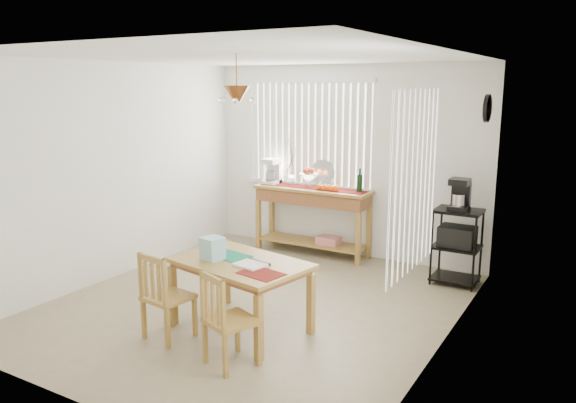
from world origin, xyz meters
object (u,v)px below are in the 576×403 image
Objects in this scene: wire_cart at (457,239)px; dining_table at (240,269)px; sideboard at (313,204)px; chair_left at (165,297)px; cart_items at (460,195)px; chair_right at (227,320)px.

wire_cart reaches higher than dining_table.
sideboard is 3.11m from chair_left.
wire_cart is at bearing -90.00° from cart_items.
cart_items is 3.53m from chair_left.
sideboard reaches higher than wire_cart.
dining_table is 0.74m from chair_left.
wire_cart reaches higher than chair_left.
dining_table is at bearing -122.31° from wire_cart.
sideboard is 2.08m from cart_items.
cart_items is at bearing 55.94° from chair_left.
chair_right is at bearing -63.28° from dining_table.
wire_cart is 3.21m from chair_right.
sideboard is at bearing 173.90° from cart_items.
chair_right reaches higher than dining_table.
chair_right is (-1.14, -3.00, -0.67)m from cart_items.
wire_cart is 1.08× the size of chair_left.
sideboard is 1.18× the size of dining_table.
cart_items is 0.26× the size of dining_table.
chair_right is (-1.14, -2.99, -0.14)m from wire_cart.
chair_left is 1.01× the size of chair_right.
sideboard reaches higher than chair_left.
wire_cart is at bearing 55.85° from chair_left.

